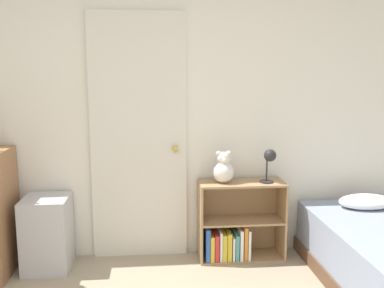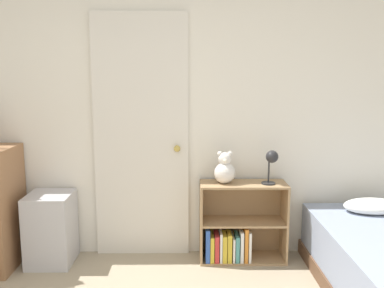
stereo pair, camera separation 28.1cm
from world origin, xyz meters
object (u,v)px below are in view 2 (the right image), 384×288
Objects in this scene: storage_bin at (51,229)px; desk_lamp at (271,160)px; teddy_bear at (225,169)px; bookshelf at (236,231)px.

desk_lamp is at bearing 0.23° from storage_bin.
teddy_bear is at bearing 173.74° from desk_lamp.
storage_bin is 1.53m from teddy_bear.
bookshelf is 0.55m from teddy_bear.
bookshelf is 2.54× the size of desk_lamp.
storage_bin is at bearing -178.06° from teddy_bear.
teddy_bear is 0.39m from desk_lamp.
teddy_bear is at bearing -179.33° from bookshelf.
storage_bin is 2.08× the size of desk_lamp.
storage_bin is at bearing -179.77° from desk_lamp.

